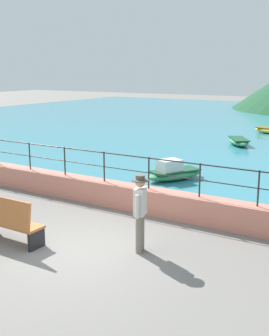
% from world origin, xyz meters
% --- Properties ---
extents(ground_plane, '(120.00, 120.00, 0.00)m').
position_xyz_m(ground_plane, '(0.00, 0.00, 0.00)').
color(ground_plane, slate).
extents(promenade_wall, '(20.00, 0.56, 0.70)m').
position_xyz_m(promenade_wall, '(0.00, 3.20, 0.35)').
color(promenade_wall, tan).
rests_on(promenade_wall, ground).
extents(railing, '(18.44, 0.04, 0.90)m').
position_xyz_m(railing, '(0.00, 3.20, 1.31)').
color(railing, '#282623').
rests_on(railing, promenade_wall).
extents(bench_main, '(1.70, 0.56, 1.13)m').
position_xyz_m(bench_main, '(-1.65, -0.45, 0.56)').
color(bench_main, '#B76633').
rests_on(bench_main, ground).
extents(person_walking, '(0.38, 0.55, 1.75)m').
position_xyz_m(person_walking, '(1.20, 0.76, 0.98)').
color(person_walking, slate).
rests_on(person_walking, ground).
extents(boat_4, '(1.85, 2.46, 0.76)m').
position_xyz_m(boat_4, '(-0.98, 6.72, 0.33)').
color(boat_4, '#338C59').
rests_on(boat_4, lake_water).
extents(boat_5, '(1.98, 2.43, 0.36)m').
position_xyz_m(boat_5, '(-1.42, 15.27, 0.26)').
color(boat_5, '#338C59').
rests_on(boat_5, lake_water).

